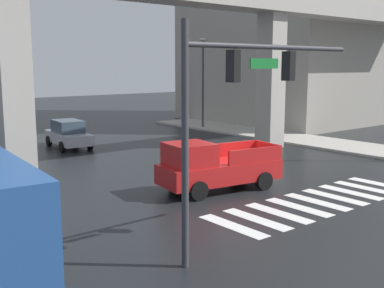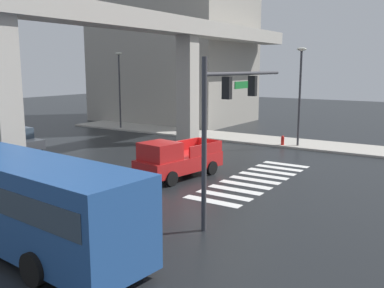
% 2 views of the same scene
% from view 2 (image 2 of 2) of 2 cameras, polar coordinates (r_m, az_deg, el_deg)
% --- Properties ---
extents(ground_plane, '(120.00, 120.00, 0.00)m').
position_cam_2_polar(ground_plane, '(25.21, -1.11, -3.33)').
color(ground_plane, black).
extents(crosswalk_stripes, '(9.35, 2.80, 0.01)m').
position_cam_2_polar(crosswalk_stripes, '(23.03, 8.26, -4.72)').
color(crosswalk_stripes, silver).
rests_on(crosswalk_stripes, ground).
extents(elevated_overpass, '(48.84, 2.07, 9.45)m').
position_cam_2_polar(elevated_overpass, '(27.77, -10.03, 14.31)').
color(elevated_overpass, '#ADA89E').
rests_on(elevated_overpass, ground).
extents(sidewalk_east, '(4.00, 36.00, 0.15)m').
position_cam_2_polar(sidewalk_east, '(36.01, 6.71, 0.78)').
color(sidewalk_east, '#ADA89E').
rests_on(sidewalk_east, ground).
extents(pickup_truck, '(5.33, 2.65, 2.08)m').
position_cam_2_polar(pickup_truck, '(22.98, -2.15, -2.13)').
color(pickup_truck, red).
rests_on(pickup_truck, ground).
extents(city_bus, '(3.44, 10.97, 2.99)m').
position_cam_2_polar(city_bus, '(15.47, -22.37, -6.14)').
color(city_bus, '#234C8C').
rests_on(city_bus, ground).
extents(sedan_silver, '(2.29, 4.46, 1.72)m').
position_cam_2_polar(sedan_silver, '(32.66, -22.09, 0.53)').
color(sedan_silver, '#A8AAAF').
rests_on(sedan_silver, ground).
extents(traffic_signal_mast, '(6.49, 0.32, 6.20)m').
position_cam_2_polar(traffic_signal_mast, '(16.46, 4.75, 4.95)').
color(traffic_signal_mast, '#38383D').
rests_on(traffic_signal_mast, ground).
extents(street_lamp_near_corner, '(0.44, 0.70, 7.24)m').
position_cam_2_polar(street_lamp_near_corner, '(32.46, 14.06, 7.50)').
color(street_lamp_near_corner, '#38383D').
rests_on(street_lamp_near_corner, ground).
extents(street_lamp_mid_block, '(0.44, 0.70, 7.24)m').
position_cam_2_polar(street_lamp_mid_block, '(37.25, -1.39, 8.08)').
color(street_lamp_mid_block, '#38383D').
rests_on(street_lamp_mid_block, ground).
extents(street_lamp_far_north, '(0.44, 0.70, 7.24)m').
position_cam_2_polar(street_lamp_far_north, '(41.72, -9.55, 8.16)').
color(street_lamp_far_north, '#38383D').
rests_on(street_lamp_far_north, ground).
extents(fire_hydrant, '(0.24, 0.24, 0.85)m').
position_cam_2_polar(fire_hydrant, '(32.87, 11.84, 0.37)').
color(fire_hydrant, red).
rests_on(fire_hydrant, ground).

